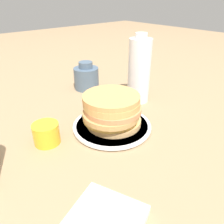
{
  "coord_description": "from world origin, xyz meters",
  "views": [
    {
      "loc": [
        0.36,
        0.4,
        0.36
      ],
      "look_at": [
        0.0,
        -0.01,
        0.05
      ],
      "focal_mm": 35.0,
      "sensor_mm": 36.0,
      "label": 1
    }
  ],
  "objects": [
    {
      "name": "pancake_stack",
      "position": [
        0.0,
        -0.01,
        0.06
      ],
      "size": [
        0.18,
        0.17,
        0.09
      ],
      "color": "tan",
      "rests_on": "plate"
    },
    {
      "name": "plate",
      "position": [
        0.0,
        -0.01,
        0.01
      ],
      "size": [
        0.23,
        0.23,
        0.01
      ],
      "color": "white",
      "rests_on": "ground_plane"
    },
    {
      "name": "ground_plane",
      "position": [
        0.0,
        0.0,
        0.0
      ],
      "size": [
        4.0,
        4.0,
        0.0
      ],
      "primitive_type": "plane",
      "color": "#9E7F5B"
    },
    {
      "name": "juice_glass",
      "position": [
        0.18,
        -0.07,
        0.03
      ],
      "size": [
        0.07,
        0.07,
        0.06
      ],
      "color": "yellow",
      "rests_on": "ground_plane"
    },
    {
      "name": "cream_jug",
      "position": [
        -0.12,
        -0.31,
        0.05
      ],
      "size": [
        0.1,
        0.1,
        0.11
      ],
      "color": "#4C6075",
      "rests_on": "ground_plane"
    },
    {
      "name": "water_bottle_far",
      "position": [
        -0.2,
        -0.09,
        0.11
      ],
      "size": [
        0.08,
        0.08,
        0.24
      ],
      "color": "white",
      "rests_on": "ground_plane"
    },
    {
      "name": "napkin",
      "position": [
        0.21,
        0.21,
        0.01
      ],
      "size": [
        0.14,
        0.16,
        0.02
      ],
      "color": "white",
      "rests_on": "ground_plane"
    }
  ]
}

